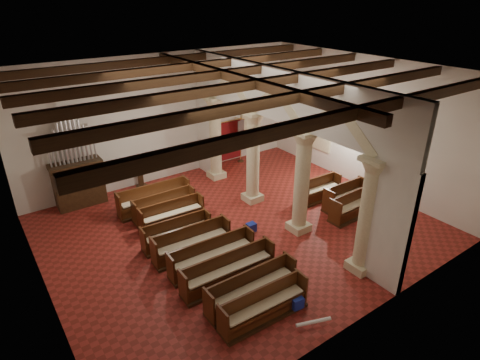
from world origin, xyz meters
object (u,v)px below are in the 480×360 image
Objects in this scene: aisle_pew_0 at (352,209)px; processional_banner at (241,147)px; lectern at (141,177)px; pipe_organ at (77,176)px; nave_pew_0 at (264,309)px.

processional_banner is at bearing 90.33° from aisle_pew_0.
lectern is at bearing 158.88° from processional_banner.
pipe_organ is 1.75× the size of processional_banner.
nave_pew_0 is 1.28× the size of aisle_pew_0.
pipe_organ is 11.59m from aisle_pew_0.
nave_pew_0 is at bearing -75.94° from lectern.
pipe_organ is at bearing 137.65° from aisle_pew_0.
nave_pew_0 is at bearing -161.59° from aisle_pew_0.
pipe_organ reaches higher than processional_banner.
lectern is at bearing -0.26° from pipe_organ.
processional_banner is at bearing -0.04° from pipe_organ.
aisle_pew_0 is (8.75, -7.52, -1.01)m from pipe_organ.
aisle_pew_0 is (6.02, -7.51, -0.22)m from lectern.
nave_pew_0 is (-0.45, -9.87, -0.24)m from lectern.
nave_pew_0 is 6.89m from aisle_pew_0.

